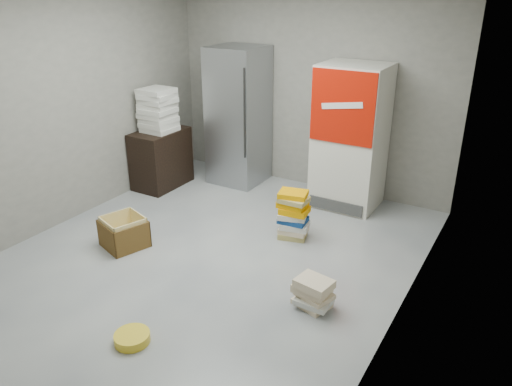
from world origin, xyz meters
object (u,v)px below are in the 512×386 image
(phonebook_stack_main, at_px, (293,215))
(cardboard_box, at_px, (124,234))
(coke_cooler, at_px, (350,137))
(wood_shelf, at_px, (161,159))
(steel_fridge, at_px, (239,116))

(phonebook_stack_main, xyz_separation_m, cardboard_box, (-1.51, -1.11, -0.14))
(coke_cooler, bearing_deg, cardboard_box, -126.18)
(wood_shelf, xyz_separation_m, cardboard_box, (0.80, -1.58, -0.26))
(wood_shelf, bearing_deg, phonebook_stack_main, -11.41)
(cardboard_box, bearing_deg, steel_fridge, 107.98)
(steel_fridge, relative_size, coke_cooler, 1.06)
(wood_shelf, distance_m, cardboard_box, 1.79)
(steel_fridge, distance_m, coke_cooler, 1.65)
(coke_cooler, distance_m, phonebook_stack_main, 1.35)
(wood_shelf, height_order, cardboard_box, wood_shelf)
(steel_fridge, height_order, phonebook_stack_main, steel_fridge)
(coke_cooler, relative_size, cardboard_box, 3.33)
(coke_cooler, height_order, phonebook_stack_main, coke_cooler)
(steel_fridge, xyz_separation_m, wood_shelf, (-0.83, -0.73, -0.55))
(wood_shelf, distance_m, phonebook_stack_main, 2.35)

